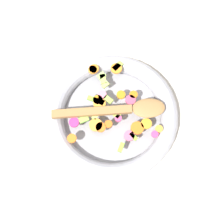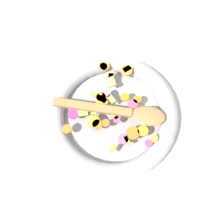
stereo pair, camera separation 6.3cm
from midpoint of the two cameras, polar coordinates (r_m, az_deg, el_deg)
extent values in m
plane|color=beige|center=(0.90, 1.98, -1.25)|extent=(4.00, 4.00, 0.00)
cylinder|color=gray|center=(0.89, 2.00, -1.13)|extent=(0.32, 0.32, 0.01)
torus|color=#9E9EA5|center=(0.87, 2.04, -0.75)|extent=(0.37, 0.37, 0.05)
cylinder|color=orange|center=(0.90, 0.35, 8.04)|extent=(0.03, 0.03, 0.01)
cylinder|color=orange|center=(0.87, 6.68, 2.05)|extent=(0.03, 0.03, 0.01)
cylinder|color=orange|center=(0.84, -6.14, -3.35)|extent=(0.03, 0.03, 0.01)
cylinder|color=orange|center=(0.86, 0.05, 2.50)|extent=(0.03, 0.03, 0.01)
cylinder|color=orange|center=(0.84, -1.36, -1.90)|extent=(0.05, 0.05, 0.01)
cylinder|color=orange|center=(0.84, -0.44, -2.66)|extent=(0.04, 0.04, 0.01)
cylinder|color=orange|center=(0.86, 0.27, 1.86)|extent=(0.05, 0.05, 0.01)
cylinder|color=orange|center=(0.90, 0.63, 8.16)|extent=(0.03, 0.03, 0.01)
cylinder|color=orange|center=(0.87, 4.42, 2.51)|extent=(0.03, 0.03, 0.01)
cylinder|color=orange|center=(0.84, 7.78, -3.67)|extent=(0.04, 0.04, 0.01)
cylinder|color=orange|center=(0.84, 6.20, -3.85)|extent=(0.05, 0.05, 0.01)
cylinder|color=orange|center=(0.84, 0.95, -2.25)|extent=(0.03, 0.03, 0.01)
cylinder|color=orange|center=(0.84, 9.83, -5.05)|extent=(0.03, 0.03, 0.01)
cylinder|color=orange|center=(0.90, 4.67, 7.39)|extent=(0.04, 0.04, 0.01)
cube|color=#B1C658|center=(0.88, 2.03, 4.86)|extent=(0.02, 0.02, 0.01)
cube|color=#A5D161|center=(0.89, 1.68, 6.66)|extent=(0.03, 0.02, 0.01)
cube|color=#7FBC36|center=(0.87, -0.72, 3.01)|extent=(0.02, 0.03, 0.01)
cube|color=#83C331|center=(0.83, 4.93, -5.44)|extent=(0.02, 0.03, 0.01)
cube|color=#8DB048|center=(0.86, 1.94, 2.17)|extent=(0.02, 0.03, 0.01)
cube|color=#83B737|center=(0.82, 2.25, -6.90)|extent=(0.03, 0.02, 0.01)
cube|color=#ADC64D|center=(0.86, 0.46, 2.04)|extent=(0.02, 0.02, 0.01)
cube|color=#ACC850|center=(0.89, 1.84, 6.02)|extent=(0.03, 0.03, 0.01)
cube|color=#9BCC41|center=(0.85, 2.73, -0.68)|extent=(0.02, 0.03, 0.01)
cube|color=#BDCD58|center=(0.85, -1.07, -0.28)|extent=(0.02, 0.01, 0.01)
cube|color=#83C045|center=(0.85, -3.25, -0.43)|extent=(0.03, 0.03, 0.01)
cube|color=#92AF3E|center=(0.90, 4.96, 7.74)|extent=(0.03, 0.02, 0.01)
cylinder|color=#C42B71|center=(0.85, -5.11, -0.60)|extent=(0.03, 0.03, 0.01)
cylinder|color=#D23A71|center=(0.83, 8.87, -5.86)|extent=(0.03, 0.03, 0.01)
cylinder|color=#D54276|center=(0.84, 2.95, -1.62)|extent=(0.03, 0.03, 0.01)
cylinder|color=pink|center=(0.87, 1.04, 3.17)|extent=(0.03, 0.03, 0.01)
cylinder|color=#C64363|center=(0.86, 5.92, 1.21)|extent=(0.04, 0.04, 0.01)
cylinder|color=#DC5875|center=(0.83, 4.22, -5.17)|extent=(0.04, 0.04, 0.01)
cube|color=olive|center=(0.84, -1.51, 0.60)|extent=(0.15, 0.18, 0.01)
ellipsoid|color=olive|center=(0.84, 8.79, -0.93)|extent=(0.10, 0.11, 0.01)
camera|label=1|loc=(0.03, -87.88, 6.14)|focal=50.00mm
camera|label=2|loc=(0.03, 92.12, -6.14)|focal=50.00mm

